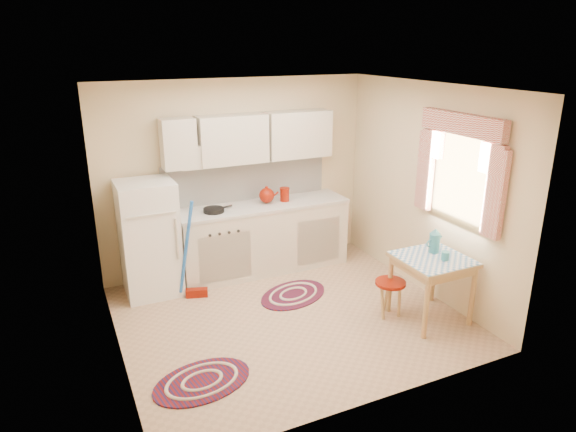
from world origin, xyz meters
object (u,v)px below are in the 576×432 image
(fridge, at_px, (149,239))
(table, at_px, (430,288))
(stool, at_px, (389,298))
(base_cabinets, at_px, (263,238))

(fridge, distance_m, table, 3.29)
(table, height_order, stool, table)
(base_cabinets, distance_m, table, 2.29)
(fridge, bearing_deg, stool, -36.69)
(table, bearing_deg, base_cabinets, 120.50)
(base_cabinets, bearing_deg, fridge, -178.07)
(fridge, distance_m, stool, 2.88)
(base_cabinets, height_order, stool, base_cabinets)
(fridge, xyz_separation_m, base_cabinets, (1.48, 0.05, -0.26))
(table, relative_size, stool, 1.71)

